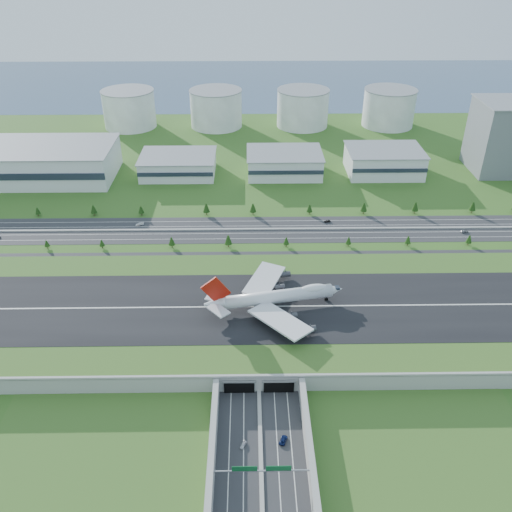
{
  "coord_description": "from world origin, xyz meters",
  "views": [
    {
      "loc": [
        -3.83,
        -218.06,
        172.13
      ],
      "look_at": [
        -0.01,
        35.0,
        16.5
      ],
      "focal_mm": 38.0,
      "sensor_mm": 36.0,
      "label": 1
    }
  ],
  "objects_px": {
    "boeing_747": "(275,297)",
    "car_6": "(465,232)",
    "car_0": "(243,445)",
    "fuel_tank_a": "(129,109)",
    "car_2": "(283,440)",
    "car_5": "(327,221)",
    "office_tower": "(504,137)",
    "car_7": "(140,224)"
  },
  "relations": [
    {
      "from": "boeing_747",
      "to": "car_6",
      "type": "bearing_deg",
      "value": 24.1
    },
    {
      "from": "car_0",
      "to": "fuel_tank_a",
      "type": "bearing_deg",
      "value": 129.67
    },
    {
      "from": "car_2",
      "to": "car_5",
      "type": "distance_m",
      "value": 185.62
    },
    {
      "from": "boeing_747",
      "to": "car_5",
      "type": "relative_size",
      "value": 16.64
    },
    {
      "from": "office_tower",
      "to": "car_6",
      "type": "distance_m",
      "value": 126.13
    },
    {
      "from": "office_tower",
      "to": "car_0",
      "type": "relative_size",
      "value": 13.92
    },
    {
      "from": "car_5",
      "to": "fuel_tank_a",
      "type": "bearing_deg",
      "value": -151.75
    },
    {
      "from": "boeing_747",
      "to": "car_6",
      "type": "distance_m",
      "value": 156.86
    },
    {
      "from": "car_0",
      "to": "car_7",
      "type": "xyz_separation_m",
      "value": [
        -70.19,
        180.82,
        0.15
      ]
    },
    {
      "from": "boeing_747",
      "to": "car_0",
      "type": "relative_size",
      "value": 18.05
    },
    {
      "from": "car_2",
      "to": "car_5",
      "type": "bearing_deg",
      "value": -81.16
    },
    {
      "from": "fuel_tank_a",
      "to": "car_0",
      "type": "bearing_deg",
      "value": -73.74
    },
    {
      "from": "fuel_tank_a",
      "to": "car_2",
      "type": "bearing_deg",
      "value": -71.55
    },
    {
      "from": "office_tower",
      "to": "car_6",
      "type": "height_order",
      "value": "office_tower"
    },
    {
      "from": "boeing_747",
      "to": "car_2",
      "type": "xyz_separation_m",
      "value": [
        0.16,
        -76.25,
        -13.46
      ]
    },
    {
      "from": "car_2",
      "to": "car_7",
      "type": "xyz_separation_m",
      "value": [
        -85.79,
        178.79,
        0.11
      ]
    },
    {
      "from": "fuel_tank_a",
      "to": "car_2",
      "type": "relative_size",
      "value": 9.76
    },
    {
      "from": "office_tower",
      "to": "car_7",
      "type": "distance_m",
      "value": 293.16
    },
    {
      "from": "boeing_747",
      "to": "car_2",
      "type": "relative_size",
      "value": 13.92
    },
    {
      "from": "fuel_tank_a",
      "to": "office_tower",
      "type": "bearing_deg",
      "value": -19.77
    },
    {
      "from": "boeing_747",
      "to": "car_2",
      "type": "height_order",
      "value": "boeing_747"
    },
    {
      "from": "car_0",
      "to": "car_7",
      "type": "bearing_deg",
      "value": 134.62
    },
    {
      "from": "car_0",
      "to": "car_7",
      "type": "height_order",
      "value": "car_7"
    },
    {
      "from": "car_5",
      "to": "car_7",
      "type": "bearing_deg",
      "value": -100.17
    },
    {
      "from": "car_5",
      "to": "car_7",
      "type": "distance_m",
      "value": 126.12
    },
    {
      "from": "office_tower",
      "to": "car_7",
      "type": "xyz_separation_m",
      "value": [
        -276.85,
        -92.68,
        -26.56
      ]
    },
    {
      "from": "car_0",
      "to": "car_5",
      "type": "height_order",
      "value": "car_5"
    },
    {
      "from": "office_tower",
      "to": "car_2",
      "type": "relative_size",
      "value": 10.74
    },
    {
      "from": "office_tower",
      "to": "car_5",
      "type": "bearing_deg",
      "value": -149.08
    },
    {
      "from": "car_2",
      "to": "car_6",
      "type": "relative_size",
      "value": 1.05
    },
    {
      "from": "car_6",
      "to": "car_7",
      "type": "relative_size",
      "value": 0.87
    },
    {
      "from": "fuel_tank_a",
      "to": "boeing_747",
      "type": "bearing_deg",
      "value": -67.45
    },
    {
      "from": "office_tower",
      "to": "car_0",
      "type": "height_order",
      "value": "office_tower"
    },
    {
      "from": "office_tower",
      "to": "boeing_747",
      "type": "height_order",
      "value": "office_tower"
    },
    {
      "from": "fuel_tank_a",
      "to": "car_0",
      "type": "relative_size",
      "value": 12.65
    },
    {
      "from": "car_5",
      "to": "boeing_747",
      "type": "bearing_deg",
      "value": -32.34
    },
    {
      "from": "car_2",
      "to": "car_6",
      "type": "distance_m",
      "value": 209.28
    },
    {
      "from": "car_2",
      "to": "office_tower",
      "type": "bearing_deg",
      "value": -103.76
    },
    {
      "from": "boeing_747",
      "to": "car_0",
      "type": "bearing_deg",
      "value": -111.87
    },
    {
      "from": "car_2",
      "to": "car_6",
      "type": "xyz_separation_m",
      "value": [
        128.16,
        165.45,
        -0.03
      ]
    },
    {
      "from": "car_5",
      "to": "car_6",
      "type": "relative_size",
      "value": 0.88
    },
    {
      "from": "office_tower",
      "to": "car_2",
      "type": "distance_m",
      "value": 333.03
    }
  ]
}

